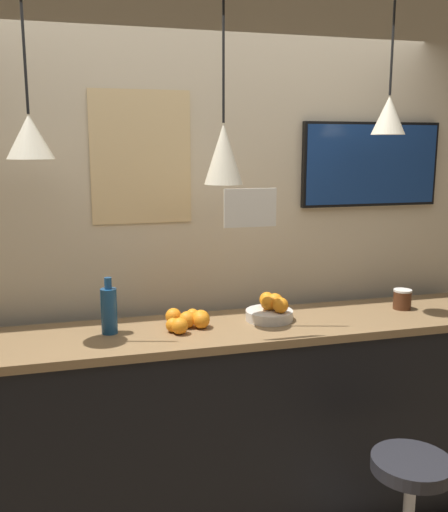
{
  "coord_description": "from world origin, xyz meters",
  "views": [
    {
      "loc": [
        -0.7,
        -2.02,
        1.93
      ],
      "look_at": [
        0.0,
        0.55,
        1.41
      ],
      "focal_mm": 40.0,
      "sensor_mm": 36.0,
      "label": 1
    }
  ],
  "objects_px": {
    "bar_stool": "(409,507)",
    "spread_jar": "(402,299)",
    "mounted_tv": "(371,164)",
    "juice_bottle": "(109,310)",
    "fruit_bowl": "(271,309)"
  },
  "relations": [
    {
      "from": "fruit_bowl",
      "to": "juice_bottle",
      "type": "height_order",
      "value": "juice_bottle"
    },
    {
      "from": "juice_bottle",
      "to": "spread_jar",
      "type": "xyz_separation_m",
      "value": [
        1.55,
        0.0,
        -0.06
      ]
    },
    {
      "from": "bar_stool",
      "to": "spread_jar",
      "type": "relative_size",
      "value": 5.81
    },
    {
      "from": "spread_jar",
      "to": "mounted_tv",
      "type": "relative_size",
      "value": 0.13
    },
    {
      "from": "bar_stool",
      "to": "spread_jar",
      "type": "height_order",
      "value": "spread_jar"
    },
    {
      "from": "fruit_bowl",
      "to": "spread_jar",
      "type": "xyz_separation_m",
      "value": [
        0.75,
        -0.0,
        -0.0
      ]
    },
    {
      "from": "juice_bottle",
      "to": "mounted_tv",
      "type": "relative_size",
      "value": 0.33
    },
    {
      "from": "bar_stool",
      "to": "mounted_tv",
      "type": "relative_size",
      "value": 0.76
    },
    {
      "from": "juice_bottle",
      "to": "mounted_tv",
      "type": "height_order",
      "value": "mounted_tv"
    },
    {
      "from": "fruit_bowl",
      "to": "mounted_tv",
      "type": "xyz_separation_m",
      "value": [
        0.69,
        0.28,
        0.71
      ]
    },
    {
      "from": "mounted_tv",
      "to": "fruit_bowl",
      "type": "bearing_deg",
      "value": -157.59
    },
    {
      "from": "spread_jar",
      "to": "mounted_tv",
      "type": "distance_m",
      "value": 0.77
    },
    {
      "from": "mounted_tv",
      "to": "bar_stool",
      "type": "bearing_deg",
      "value": -106.44
    },
    {
      "from": "spread_jar",
      "to": "mounted_tv",
      "type": "height_order",
      "value": "mounted_tv"
    },
    {
      "from": "mounted_tv",
      "to": "juice_bottle",
      "type": "bearing_deg",
      "value": -169.11
    }
  ]
}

